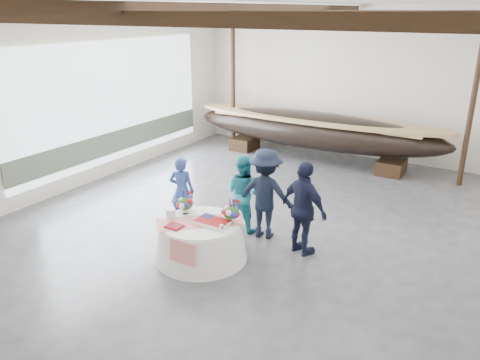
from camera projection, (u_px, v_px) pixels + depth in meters
The scene contains 13 objects.
floor at pixel (254, 222), 10.17m from camera, with size 10.00×12.00×0.01m, color #3D3D42.
wall_back at pixel (352, 83), 14.23m from camera, with size 10.00×0.02×4.50m, color silver.
wall_left at pixel (83, 98), 11.81m from camera, with size 0.02×12.00×4.50m, color silver.
ceiling at pixel (257, 1), 8.62m from camera, with size 10.00×12.00×0.01m, color white.
pavilion_structure at pixel (276, 28), 9.46m from camera, with size 9.80×11.76×4.50m.
open_bay at pixel (115, 108), 12.74m from camera, with size 0.03×7.00×3.20m.
longboat_display at pixel (313, 130), 14.02m from camera, with size 7.97×1.59×1.49m.
banquet_table at pixel (201, 240), 8.60m from camera, with size 1.70×1.70×0.73m.
tabletop_items at pixel (204, 211), 8.54m from camera, with size 1.53×1.47×0.40m.
guest_woman_blue at pixel (182, 191), 9.87m from camera, with size 0.55×0.36×1.50m, color navy.
guest_woman_teal at pixel (243, 192), 9.64m from camera, with size 0.78×0.61×1.61m, color teal.
guest_man_left at pixel (266, 194), 9.26m from camera, with size 1.19×0.68×1.84m, color black.
guest_man_right at pixel (304, 209), 8.59m from camera, with size 1.06×0.44×1.81m, color black.
Camera 1 is at (4.49, -8.08, 4.36)m, focal length 35.00 mm.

